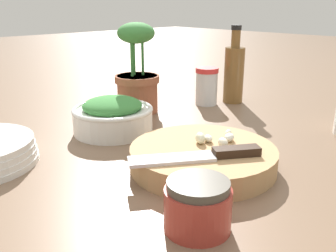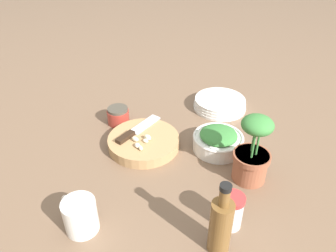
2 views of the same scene
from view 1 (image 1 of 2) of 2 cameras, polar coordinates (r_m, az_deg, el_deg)
ground_plane at (r=0.69m, az=2.41°, el=-2.86°), size 5.00×5.00×0.00m
cutting_board at (r=0.59m, az=5.32°, el=-4.76°), size 0.23×0.23×0.03m
chef_knife at (r=0.54m, az=5.46°, el=-4.46°), size 0.18×0.13×0.01m
garlic_cloves at (r=0.60m, az=7.33°, el=-1.90°), size 0.08×0.07×0.02m
herb_bowl at (r=0.75m, az=-8.41°, el=1.60°), size 0.16×0.16×0.07m
spice_jar at (r=0.95m, az=5.90°, el=6.08°), size 0.06×0.06×0.09m
honey_jar at (r=0.43m, az=4.54°, el=-12.03°), size 0.08×0.08×0.06m
oil_bottle at (r=0.98m, az=10.01°, el=8.04°), size 0.05×0.05×0.20m
potted_herb at (r=0.88m, az=-4.73°, el=7.59°), size 0.10×0.10×0.21m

